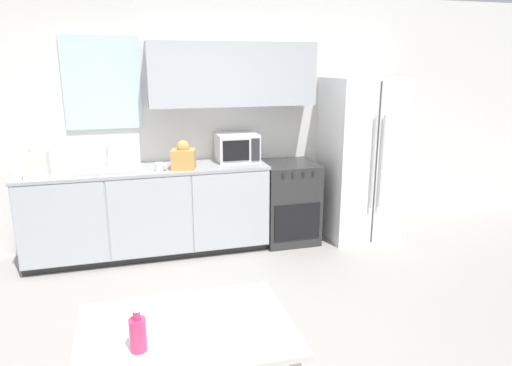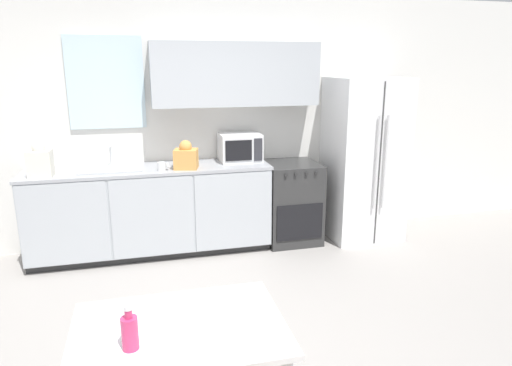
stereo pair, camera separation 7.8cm
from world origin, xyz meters
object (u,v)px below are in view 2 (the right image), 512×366
Objects in this scene: refrigerator at (364,159)px; microwave at (240,147)px; dining_table at (180,350)px; coffee_mug at (162,166)px; drink_bottle at (130,332)px; oven_range at (291,202)px.

refrigerator reaches higher than microwave.
dining_table is (-0.92, -2.82, -0.46)m from microwave.
microwave is 0.44× the size of dining_table.
refrigerator reaches higher than coffee_mug.
drink_bottle is (-0.22, -0.12, 0.21)m from dining_table.
coffee_mug is at bearing 83.76° from drink_bottle.
coffee_mug is at bearing 88.43° from dining_table.
oven_range is at bearing 6.61° from coffee_mug.
refrigerator is 2.26m from coffee_mug.
drink_bottle is at bearing -111.26° from microwave.
oven_range is 0.89× the size of dining_table.
dining_table is (-2.33, -2.67, -0.29)m from refrigerator.
oven_range is at bearing -10.18° from microwave.
coffee_mug is 0.51× the size of drink_bottle.
coffee_mug is 2.58m from dining_table.
refrigerator reaches higher than drink_bottle.
microwave is 0.90m from coffee_mug.
oven_range is 2.04× the size of microwave.
microwave is 2.10× the size of drink_bottle.
coffee_mug is 0.11× the size of dining_table.
oven_range is 0.97m from refrigerator.
oven_range is 3.33m from drink_bottle.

